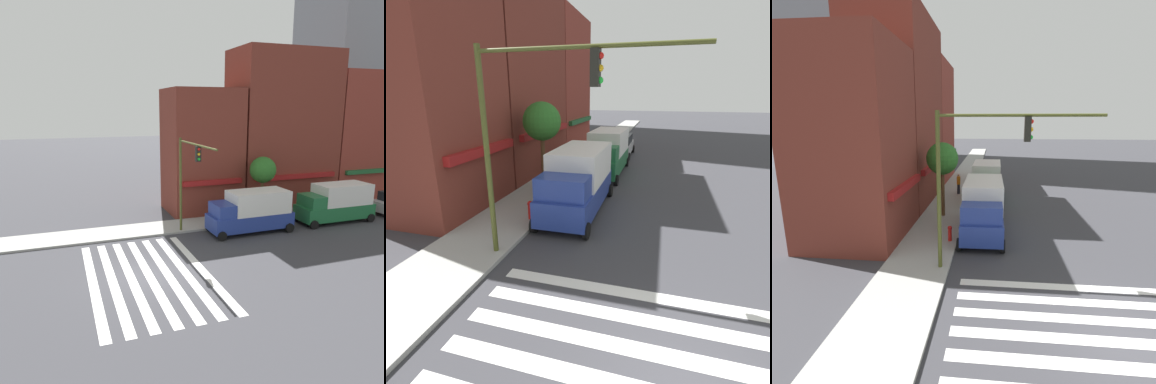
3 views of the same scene
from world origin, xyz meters
TOP-DOWN VIEW (x-y plane):
  - ground_plane at (0.00, 0.00)m, footprint 200.00×200.00m
  - sidewalk_left at (0.00, 7.50)m, footprint 120.00×3.00m
  - crosswalk_stripes at (-0.00, 0.00)m, footprint 6.40×10.80m
  - storefront_row at (16.73, 11.50)m, footprint 24.00×5.30m
  - traffic_signal at (3.90, 4.87)m, footprint 0.32×6.51m
  - box_truck_blue at (8.71, 4.70)m, footprint 6.23×2.42m
  - box_truck_green at (16.24, 4.70)m, footprint 6.21×2.42m
  - suv_silver at (23.01, 4.70)m, footprint 4.72×2.12m
  - pedestrian_orange_vest at (17.39, 7.18)m, footprint 0.32×0.32m
  - fire_hydrant at (6.85, 6.40)m, footprint 0.24×0.24m
  - street_tree at (11.19, 7.50)m, footprint 2.11×2.11m

SIDE VIEW (x-z plane):
  - ground_plane at x=0.00m, z-range 0.00..0.00m
  - crosswalk_stripes at x=0.00m, z-range 0.00..0.01m
  - sidewalk_left at x=0.00m, z-range 0.00..0.15m
  - fire_hydrant at x=6.85m, z-range 0.19..1.03m
  - suv_silver at x=23.01m, z-range 0.06..2.00m
  - pedestrian_orange_vest at x=17.39m, z-range 0.19..1.96m
  - box_truck_blue at x=8.71m, z-range 0.07..3.11m
  - box_truck_green at x=16.24m, z-range 0.07..3.11m
  - street_tree at x=11.19m, z-range 1.52..6.46m
  - traffic_signal at x=3.90m, z-range 1.34..8.20m
  - storefront_row at x=16.73m, z-range -0.65..13.23m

